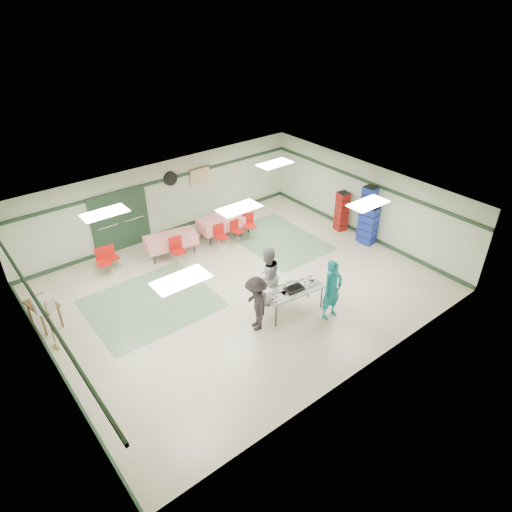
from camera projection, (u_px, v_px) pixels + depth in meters
floor at (241, 288)px, 13.87m from camera, size 11.00×11.00×0.00m
ceiling at (239, 208)px, 12.45m from camera, size 11.00×11.00×0.00m
wall_back at (164, 199)px, 16.15m from camera, size 11.00×0.00×11.00m
wall_front at (360, 331)px, 10.16m from camera, size 11.00×0.00×11.00m
wall_left at (44, 328)px, 10.25m from camera, size 0.00×9.00×9.00m
wall_right at (365, 200)px, 16.06m from camera, size 0.00×9.00×9.00m
trim_back at (162, 180)px, 15.77m from camera, size 11.00×0.06×0.10m
baseboard_back at (168, 231)px, 16.81m from camera, size 11.00×0.06×0.12m
trim_left at (38, 303)px, 9.90m from camera, size 0.06×9.00×0.10m
baseboard_left at (59, 369)px, 10.95m from camera, size 0.06×9.00×0.12m
trim_right at (367, 182)px, 15.68m from camera, size 0.06×9.00×0.10m
baseboard_right at (360, 232)px, 16.73m from camera, size 0.06×9.00×0.12m
green_patch_a at (151, 303)px, 13.21m from camera, size 3.50×3.00×0.01m
green_patch_b at (278, 240)px, 16.35m from camera, size 2.50×3.50×0.01m
double_door_left at (107, 225)px, 15.11m from camera, size 0.90×0.06×2.10m
double_door_right at (133, 217)px, 15.61m from camera, size 0.90×0.06×2.10m
door_frame at (121, 221)px, 15.35m from camera, size 2.00×0.03×2.15m
wall_fan at (170, 179)px, 15.90m from camera, size 0.50×0.10×0.50m
scroll_banner at (200, 176)px, 16.64m from camera, size 0.80×0.02×0.60m
serving_table at (294, 290)px, 12.55m from camera, size 1.87×0.92×0.76m
sheet_tray_right at (308, 283)px, 12.76m from camera, size 0.65×0.52×0.02m
sheet_tray_mid at (288, 288)px, 12.54m from camera, size 0.66×0.53×0.02m
sheet_tray_left at (280, 298)px, 12.15m from camera, size 0.62×0.49×0.02m
baking_pan at (294, 289)px, 12.47m from camera, size 0.54×0.37×0.08m
foam_box_stack at (267, 295)px, 12.05m from camera, size 0.24×0.22×0.30m
volunteer_teal at (332, 290)px, 12.27m from camera, size 0.66×0.44×1.78m
volunteer_grey at (267, 276)px, 12.79m from camera, size 0.92×0.73×1.83m
volunteer_dark at (256, 304)px, 11.90m from camera, size 0.93×1.18×1.60m
dining_table_a at (225, 221)px, 16.37m from camera, size 1.98×0.98×0.77m
dining_table_b at (171, 240)px, 15.20m from camera, size 1.79×1.02×0.77m
chair_a at (236, 228)px, 16.07m from camera, size 0.43×0.43×0.81m
chair_b at (220, 234)px, 15.69m from camera, size 0.45×0.45×0.85m
chair_c at (249, 223)px, 16.35m from camera, size 0.52×0.52×0.88m
chair_d at (177, 248)px, 14.78m from camera, size 0.49×0.49×0.93m
chair_loose_a at (110, 255)px, 14.55m from camera, size 0.40×0.40×0.81m
chair_loose_b at (103, 259)px, 14.22m from camera, size 0.54×0.54×0.93m
crate_stack_blue_a at (370, 225)px, 15.81m from camera, size 0.48×0.48×1.41m
crate_stack_red at (342, 211)px, 16.66m from camera, size 0.44×0.44×1.49m
crate_stack_blue_b at (367, 215)px, 15.76m from camera, size 0.42×0.42×2.08m
printer_table at (42, 306)px, 12.06m from camera, size 0.75×0.99×0.74m
office_printer at (44, 304)px, 11.68m from camera, size 0.46×0.41×0.37m
broom at (50, 323)px, 11.31m from camera, size 0.05×0.23×1.43m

